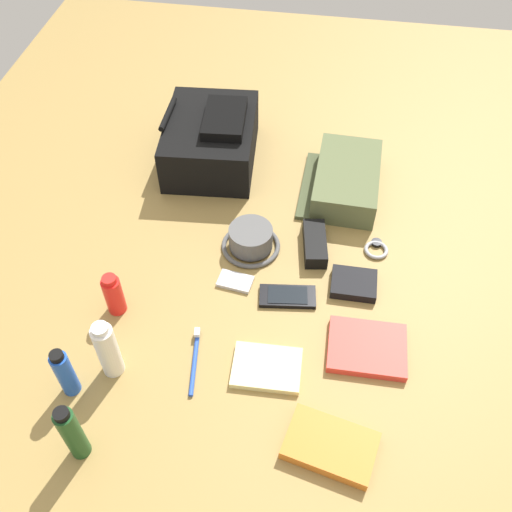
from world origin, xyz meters
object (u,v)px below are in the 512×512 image
(paperback_novel, at_px, (330,446))
(wristwatch, at_px, (376,249))
(bucket_hat, at_px, (251,240))
(travel_guidebook, at_px, (367,348))
(shampoo_bottle, at_px, (72,433))
(media_player, at_px, (235,281))
(deodorant_spray, at_px, (65,373))
(backpack, at_px, (211,140))
(wallet, at_px, (354,284))
(notepad, at_px, (267,368))
(toiletry_pouch, at_px, (345,180))
(toothpaste_tube, at_px, (108,350))
(cell_phone, at_px, (288,296))
(sunglasses_case, at_px, (315,244))
(sunscreen_spray, at_px, (114,295))
(toothbrush, at_px, (195,357))

(paperback_novel, relative_size, wristwatch, 2.79)
(bucket_hat, bearing_deg, travel_guidebook, -130.55)
(shampoo_bottle, relative_size, media_player, 1.88)
(bucket_hat, height_order, deodorant_spray, deodorant_spray)
(backpack, bearing_deg, wallet, -133.38)
(wallet, relative_size, notepad, 0.73)
(media_player, bearing_deg, shampoo_bottle, 154.19)
(paperback_novel, bearing_deg, toiletry_pouch, 1.55)
(bucket_hat, distance_m, toothpaste_tube, 0.47)
(shampoo_bottle, distance_m, cell_phone, 0.57)
(wristwatch, bearing_deg, sunglasses_case, 97.01)
(toiletry_pouch, distance_m, sunscreen_spray, 0.71)
(toiletry_pouch, height_order, media_player, toiletry_pouch)
(backpack, relative_size, cell_phone, 2.41)
(travel_guidebook, xyz_separation_m, notepad, (-0.08, 0.22, -0.00))
(backpack, height_order, sunglasses_case, backpack)
(deodorant_spray, bearing_deg, sunglasses_case, -44.50)
(cell_phone, bearing_deg, sunscreen_spray, 103.67)
(shampoo_bottle, height_order, media_player, shampoo_bottle)
(bucket_hat, height_order, sunscreen_spray, sunscreen_spray)
(toothpaste_tube, height_order, wallet, toothpaste_tube)
(backpack, bearing_deg, paperback_novel, -153.48)
(toothbrush, bearing_deg, travel_guidebook, -77.67)
(travel_guidebook, height_order, cell_phone, travel_guidebook)
(shampoo_bottle, xyz_separation_m, travel_guidebook, (0.32, -0.55, -0.07))
(paperback_novel, relative_size, travel_guidebook, 1.12)
(sunscreen_spray, bearing_deg, bucket_hat, -49.03)
(toiletry_pouch, bearing_deg, wallet, -172.48)
(backpack, bearing_deg, notepad, -158.66)
(sunscreen_spray, xyz_separation_m, toothbrush, (-0.10, -0.21, -0.05))
(backpack, bearing_deg, shampoo_bottle, 175.45)
(notepad, bearing_deg, paperback_novel, -137.90)
(travel_guidebook, bearing_deg, toiletry_pouch, 9.24)
(backpack, bearing_deg, bucket_hat, -152.54)
(bucket_hat, height_order, notepad, bucket_hat)
(deodorant_spray, relative_size, toothpaste_tube, 0.87)
(sunscreen_spray, relative_size, sunglasses_case, 0.84)
(shampoo_bottle, xyz_separation_m, wallet, (0.50, -0.51, -0.07))
(wristwatch, bearing_deg, paperback_novel, 172.01)
(backpack, distance_m, sunscreen_spray, 0.58)
(sunscreen_spray, height_order, notepad, sunscreen_spray)
(toiletry_pouch, bearing_deg, cell_phone, 164.66)
(toothbrush, bearing_deg, deodorant_spray, 115.27)
(wristwatch, bearing_deg, cell_phone, 132.26)
(wristwatch, height_order, toothbrush, toothbrush)
(wallet, xyz_separation_m, sunglasses_case, (0.11, 0.11, 0.01))
(toothpaste_tube, bearing_deg, sunglasses_case, -43.60)
(shampoo_bottle, bearing_deg, toothpaste_tube, -1.81)
(wallet, bearing_deg, deodorant_spray, 122.81)
(shampoo_bottle, relative_size, wristwatch, 2.38)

